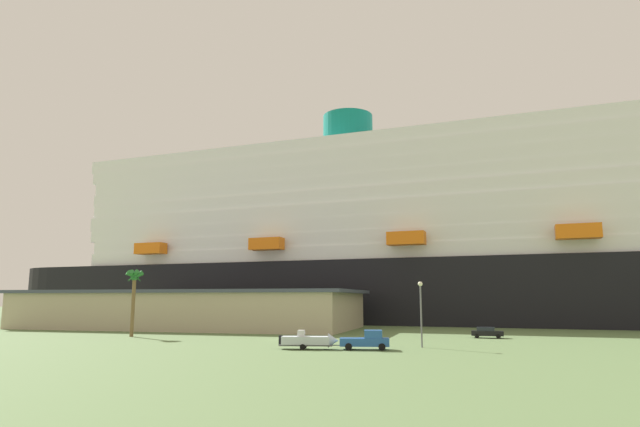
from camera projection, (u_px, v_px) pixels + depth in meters
name	position (u px, v px, depth m)	size (l,w,h in m)	color
ground_plane	(345.00, 328.00, 104.12)	(600.00, 600.00, 0.00)	#567042
cruise_ship	(489.00, 247.00, 125.51)	(283.31, 50.25, 65.28)	black
terminal_building	(189.00, 309.00, 105.60)	(68.97, 30.30, 7.37)	#B7A88C
pickup_truck	(367.00, 340.00, 60.85)	(5.91, 3.25, 2.20)	#2659A5
small_boat_on_trailer	(311.00, 341.00, 61.38)	(7.66, 3.15, 2.15)	#595960
palm_tree	(134.00, 283.00, 82.57)	(2.89, 2.90, 10.26)	brown
street_lamp	(421.00, 304.00, 64.23)	(0.56, 0.56, 7.81)	slate
parked_car_yellow_taxi	(179.00, 326.00, 96.70)	(4.86, 2.41, 1.58)	yellow
parked_car_black_coupe	(487.00, 332.00, 78.68)	(4.58, 2.10, 1.58)	black
parked_car_white_van	(96.00, 323.00, 107.55)	(5.01, 2.78, 1.58)	white
parked_car_red_hatchback	(151.00, 325.00, 99.73)	(4.54, 2.44, 1.58)	red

